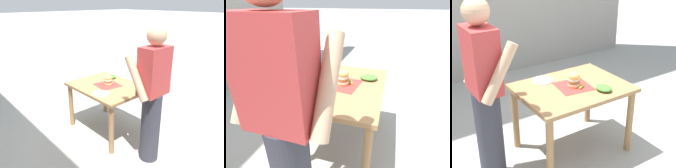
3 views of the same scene
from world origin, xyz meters
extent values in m
plane|color=#9E9E99|center=(0.00, 0.00, 0.00)|extent=(80.00, 80.00, 0.00)
cube|color=#9E7247|center=(0.00, 0.00, 0.72)|extent=(0.83, 1.09, 0.04)
cylinder|color=#9E7247|center=(-0.36, -0.48, 0.35)|extent=(0.07, 0.07, 0.70)
cylinder|color=#9E7247|center=(0.36, -0.48, 0.35)|extent=(0.07, 0.07, 0.70)
cylinder|color=#9E7247|center=(-0.36, 0.48, 0.35)|extent=(0.07, 0.07, 0.70)
cylinder|color=#9E7247|center=(0.36, 0.48, 0.35)|extent=(0.07, 0.07, 0.70)
cube|color=red|center=(-0.01, -0.01, 0.74)|extent=(0.37, 0.37, 0.00)
cylinder|color=#E5B25B|center=(-0.02, -0.01, 0.76)|extent=(0.12, 0.12, 0.02)
cylinder|color=silver|center=(-0.02, -0.01, 0.78)|extent=(0.13, 0.13, 0.02)
cylinder|color=brown|center=(-0.02, -0.01, 0.80)|extent=(0.12, 0.12, 0.03)
cylinder|color=silver|center=(-0.02, -0.01, 0.83)|extent=(0.12, 0.12, 0.02)
ellipsoid|color=#E5B25B|center=(-0.02, -0.01, 0.86)|extent=(0.12, 0.12, 0.08)
cylinder|color=#D1B77F|center=(-0.02, -0.01, 0.91)|extent=(0.00, 0.00, 0.05)
cylinder|color=#8EA83D|center=(-0.09, -0.04, 0.76)|extent=(0.06, 0.09, 0.02)
cylinder|color=white|center=(0.28, 0.18, 0.75)|extent=(0.22, 0.22, 0.01)
cylinder|color=silver|center=(0.26, 0.18, 0.76)|extent=(0.04, 0.17, 0.01)
cylinder|color=silver|center=(0.29, 0.18, 0.76)|extent=(0.03, 0.17, 0.01)
ellipsoid|color=#477F33|center=(-0.24, -0.20, 0.77)|extent=(0.18, 0.14, 0.05)
cylinder|color=#33333D|center=(0.06, 0.87, 0.45)|extent=(0.24, 0.24, 0.90)
cube|color=#B73838|center=(0.06, 0.87, 1.18)|extent=(0.36, 0.22, 0.56)
sphere|color=tan|center=(0.06, 0.87, 1.58)|extent=(0.22, 0.22, 0.22)
cylinder|color=tan|center=(-0.17, 0.81, 1.13)|extent=(0.09, 0.34, 0.50)
cylinder|color=tan|center=(0.29, 0.81, 1.13)|extent=(0.09, 0.34, 0.50)
camera|label=1|loc=(1.98, 2.30, 1.92)|focal=35.00mm
camera|label=2|loc=(-0.44, 1.50, 1.49)|focal=28.00mm
camera|label=3|loc=(-2.31, 1.62, 2.06)|focal=50.00mm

